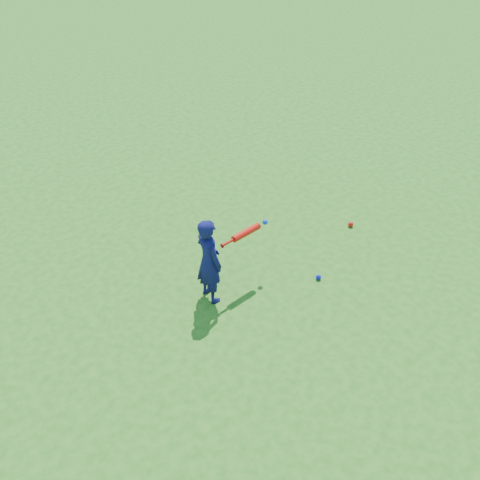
{
  "coord_description": "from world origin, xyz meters",
  "views": [
    {
      "loc": [
        -2.05,
        -4.17,
        4.49
      ],
      "look_at": [
        0.98,
        0.1,
        0.62
      ],
      "focal_mm": 40.0,
      "sensor_mm": 36.0,
      "label": 1
    }
  ],
  "objects": [
    {
      "name": "bat_swing",
      "position": [
        1.07,
        0.06,
        0.73
      ],
      "size": [
        0.75,
        0.16,
        0.09
      ],
      "rotation": [
        0.0,
        0.0,
        0.13
      ],
      "color": "red",
      "rests_on": "ground"
    },
    {
      "name": "child",
      "position": [
        0.49,
        0.03,
        0.57
      ],
      "size": [
        0.28,
        0.42,
        1.14
      ],
      "primitive_type": "imported",
      "rotation": [
        0.0,
        0.0,
        1.59
      ],
      "color": "#10114E",
      "rests_on": "ground"
    },
    {
      "name": "ground_ball_red",
      "position": [
        2.98,
        0.11,
        0.04
      ],
      "size": [
        0.08,
        0.08,
        0.08
      ],
      "primitive_type": "sphere",
      "color": "red",
      "rests_on": "ground"
    },
    {
      "name": "ground_ball_blue",
      "position": [
        1.8,
        -0.5,
        0.03
      ],
      "size": [
        0.07,
        0.07,
        0.07
      ],
      "primitive_type": "sphere",
      "color": "#0B12C6",
      "rests_on": "ground"
    },
    {
      "name": "ground",
      "position": [
        0.0,
        0.0,
        0.0
      ],
      "size": [
        80.0,
        80.0,
        0.0
      ],
      "primitive_type": "plane",
      "color": "#266818",
      "rests_on": "ground"
    }
  ]
}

